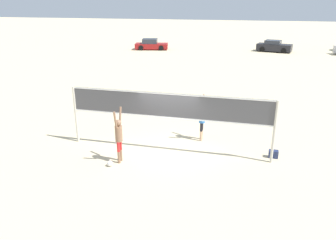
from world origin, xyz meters
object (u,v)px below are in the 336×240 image
parked_car_mid (151,45)px  parked_car_far (274,47)px  volleyball (110,163)px  volleyball_net (168,110)px  player_spiker (119,135)px  gear_bag (273,154)px  player_blocker (202,117)px

parked_car_mid → parked_car_far: 15.51m
volleyball → parked_car_far: (7.63, 32.91, 0.53)m
volleyball_net → player_spiker: 2.25m
volleyball_net → gear_bag: bearing=5.9°
player_blocker → volleyball: player_blocker is taller
gear_bag → parked_car_far: 30.64m
player_blocker → volleyball_net: bearing=-38.1°
volleyball → gear_bag: size_ratio=0.61×
player_spiker → parked_car_far: 33.31m
player_blocker → parked_car_far: 29.89m
player_spiker → parked_car_mid: player_spiker is taller
player_spiker → gear_bag: bearing=-72.4°
player_spiker → player_blocker: 4.05m
parked_car_mid → volleyball_net: bearing=-83.3°
player_spiker → parked_car_mid: (-8.02, 30.65, -0.55)m
volleyball → parked_car_far: bearing=77.0°
player_spiker → parked_car_mid: 31.69m
volleyball_net → gear_bag: size_ratio=23.11×
parked_car_far → gear_bag: bearing=-79.4°
volleyball → gear_bag: bearing=20.6°
volleyball → parked_car_far: 33.78m
volleyball_net → gear_bag: 4.65m
player_blocker → parked_car_mid: size_ratio=0.47×
player_blocker → player_spiker: bearing=-43.5°
volleyball_net → parked_car_far: size_ratio=1.93×
parked_car_mid → player_blocker: bearing=-80.2°
volleyball_net → volleyball: bearing=-134.7°
gear_bag → parked_car_mid: bearing=115.8°
player_spiker → parked_car_far: bearing=-12.8°
volleyball → parked_car_mid: 32.05m
volleyball_net → gear_bag: (4.31, 0.45, -1.70)m
volleyball_net → parked_car_mid: 30.79m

